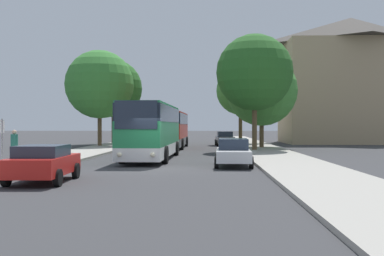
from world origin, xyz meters
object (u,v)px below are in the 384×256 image
object	(u,v)px
tree_left_far	(100,84)
tree_right_far	(240,91)
parked_car_right_far	(225,138)
parked_car_left_curb	(43,163)
tree_right_near	(262,91)
bus_middle	(171,129)
tree_right_mid	(255,73)
parked_car_right_near	(233,152)
tree_left_near	(113,89)
bus_front	(152,130)
bus_stop_sign	(2,138)
pedestrian_waiting_far	(14,147)

from	to	relation	value
tree_left_far	tree_right_far	xyz separation A→B (m)	(14.16, 6.55, -0.16)
parked_car_right_far	parked_car_left_curb	bearing A→B (deg)	73.37
tree_right_near	bus_middle	bearing A→B (deg)	173.13
parked_car_right_far	tree_right_near	world-z (taller)	tree_right_near
tree_right_near	tree_right_mid	size ratio (longest dim) A/B	0.89
parked_car_right_near	tree_left_near	distance (m)	29.44
parked_car_right_far	tree_right_far	bearing A→B (deg)	-128.13
parked_car_left_curb	tree_right_far	bearing A→B (deg)	71.55
tree_right_near	tree_right_far	xyz separation A→B (m)	(-1.31, 8.87, 0.65)
bus_front	parked_car_right_far	xyz separation A→B (m)	(5.25, 19.16, -1.05)
tree_left_near	tree_right_near	distance (m)	17.89
bus_stop_sign	pedestrian_waiting_far	xyz separation A→B (m)	(-0.74, 2.96, -0.54)
bus_stop_sign	tree_left_far	bearing A→B (deg)	93.29
pedestrian_waiting_far	tree_right_near	size ratio (longest dim) A/B	0.21
bus_middle	tree_right_mid	world-z (taller)	tree_right_mid
tree_left_near	pedestrian_waiting_far	bearing A→B (deg)	-88.58
parked_car_right_near	tree_right_mid	bearing A→B (deg)	-98.76
parked_car_right_near	tree_right_near	distance (m)	18.39
bus_front	parked_car_right_far	bearing A→B (deg)	75.59
tree_left_near	tree_right_far	world-z (taller)	tree_left_near
parked_car_right_near	tree_right_far	xyz separation A→B (m)	(2.21, 26.34, 5.21)
tree_right_mid	parked_car_left_curb	bearing A→B (deg)	-116.24
bus_front	tree_left_near	world-z (taller)	tree_left_near
parked_car_right_near	tree_left_near	xyz separation A→B (m)	(-12.00, 26.31, 5.52)
tree_left_far	tree_right_mid	size ratio (longest dim) A/B	0.99
tree_left_far	tree_right_far	distance (m)	15.60
bus_front	tree_right_near	distance (m)	15.70
tree_left_near	bus_stop_sign	bearing A→B (deg)	-87.31
bus_stop_sign	pedestrian_waiting_far	world-z (taller)	bus_stop_sign
pedestrian_waiting_far	tree_right_mid	world-z (taller)	tree_right_mid
tree_left_near	tree_right_mid	distance (m)	19.59
tree_right_mid	parked_car_right_far	bearing A→B (deg)	100.76
tree_left_far	parked_car_right_far	bearing A→B (deg)	18.07
bus_stop_sign	parked_car_right_far	bearing A→B (deg)	68.27
parked_car_right_near	tree_left_near	bearing A→B (deg)	-63.69
bus_middle	bus_stop_sign	world-z (taller)	bus_middle
bus_stop_sign	tree_right_far	size ratio (longest dim) A/B	0.27
parked_car_left_curb	parked_car_right_near	xyz separation A→B (m)	(7.48, 7.03, 0.00)
parked_car_right_near	bus_middle	bearing A→B (deg)	-73.46
bus_middle	tree_left_near	xyz separation A→B (m)	(-7.14, 7.83, 4.48)
parked_car_right_near	parked_car_left_curb	bearing A→B (deg)	45.03
parked_car_right_far	tree_right_near	distance (m)	8.40
bus_front	tree_right_near	size ratio (longest dim) A/B	1.40
pedestrian_waiting_far	tree_left_near	size ratio (longest dim) A/B	0.19
parked_car_right_near	tree_right_near	xyz separation A→B (m)	(3.52, 17.47, 4.56)
bus_stop_sign	tree_right_mid	world-z (taller)	tree_right_mid
parked_car_left_curb	parked_car_right_far	world-z (taller)	parked_car_right_far
bus_stop_sign	parked_car_left_curb	bearing A→B (deg)	-46.49
bus_middle	tree_right_mid	xyz separation A→B (m)	(7.30, -5.41, 4.65)
parked_car_right_far	tree_right_near	bearing A→B (deg)	113.95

